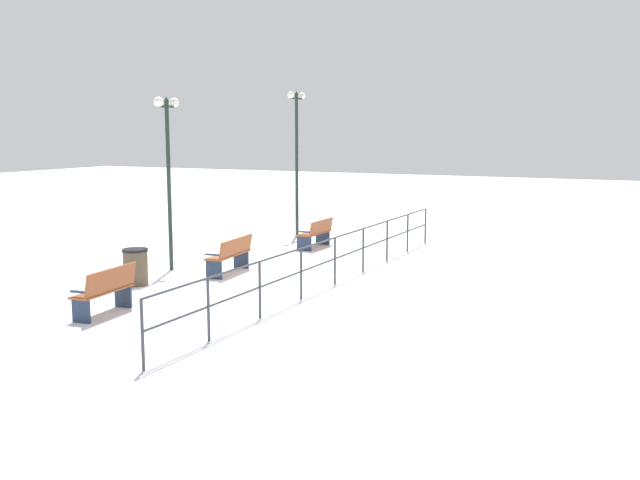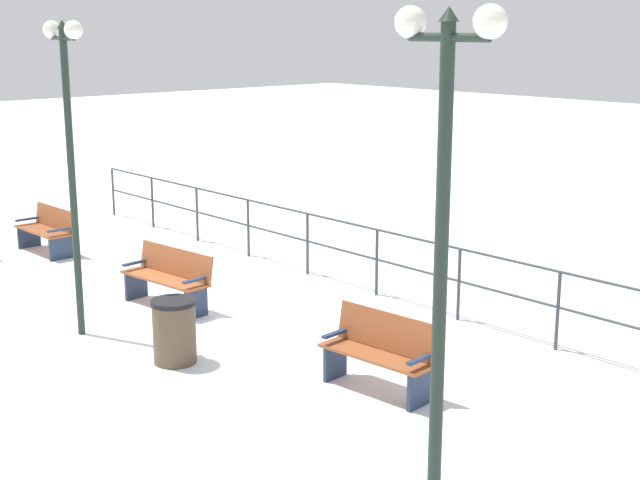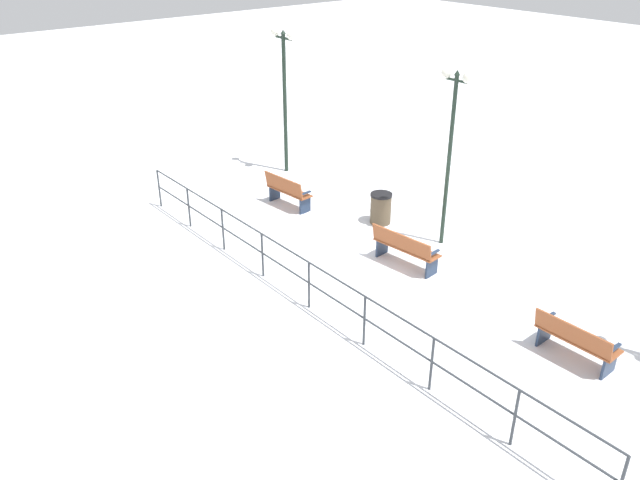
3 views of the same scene
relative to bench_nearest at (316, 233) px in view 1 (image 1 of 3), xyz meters
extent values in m
plane|color=white|center=(0.13, 4.50, -0.45)|extent=(80.00, 80.00, 0.00)
cube|color=brown|center=(0.08, 0.00, 0.00)|extent=(0.54, 1.52, 0.04)
cube|color=brown|center=(-0.18, 0.00, 0.21)|extent=(0.13, 1.52, 0.40)
cube|color=#23334C|center=(0.09, -0.66, -0.23)|extent=(0.46, 0.06, 0.45)
cube|color=#23334C|center=(0.06, 0.66, -0.23)|extent=(0.46, 0.06, 0.45)
cube|color=#23334C|center=(0.11, -0.66, 0.12)|extent=(0.46, 0.08, 0.04)
cube|color=#23334C|center=(0.08, 0.66, 0.12)|extent=(0.46, 0.08, 0.04)
cube|color=brown|center=(0.22, 4.50, 0.02)|extent=(0.63, 1.71, 0.04)
cube|color=brown|center=(-0.01, 4.48, 0.25)|extent=(0.28, 1.68, 0.42)
cube|color=#23334C|center=(0.30, 3.77, -0.22)|extent=(0.42, 0.09, 0.47)
cube|color=#23334C|center=(0.14, 5.23, -0.22)|extent=(0.42, 0.09, 0.47)
cube|color=#23334C|center=(0.32, 3.77, 0.14)|extent=(0.42, 0.11, 0.04)
cube|color=#23334C|center=(0.16, 5.23, 0.14)|extent=(0.42, 0.11, 0.04)
cube|color=brown|center=(0.15, 9.00, 0.01)|extent=(0.55, 1.52, 0.04)
cube|color=brown|center=(-0.06, 8.98, 0.26)|extent=(0.24, 1.49, 0.45)
cube|color=#23334C|center=(0.21, 8.36, -0.22)|extent=(0.38, 0.08, 0.46)
cube|color=#23334C|center=(0.10, 9.64, -0.22)|extent=(0.38, 0.08, 0.46)
cube|color=#23334C|center=(0.23, 8.36, 0.13)|extent=(0.39, 0.10, 0.04)
cube|color=#23334C|center=(0.12, 9.64, 0.13)|extent=(0.39, 0.10, 0.04)
cylinder|color=#1E2D23|center=(1.76, -2.14, 1.88)|extent=(0.10, 0.10, 4.66)
cylinder|color=#1E2D23|center=(1.76, -2.14, 4.09)|extent=(0.06, 0.81, 0.06)
sphere|color=white|center=(1.76, -2.55, 4.19)|extent=(0.23, 0.23, 0.23)
sphere|color=white|center=(1.76, -1.74, 4.19)|extent=(0.23, 0.23, 0.23)
cone|color=#1E2D23|center=(1.76, -2.14, 4.27)|extent=(0.15, 0.15, 0.12)
cylinder|color=#1E2D23|center=(1.76, 4.75, 1.66)|extent=(0.10, 0.10, 4.21)
cylinder|color=#1E2D23|center=(1.76, 4.75, 3.64)|extent=(0.06, 0.61, 0.06)
sphere|color=white|center=(1.76, 4.44, 3.75)|extent=(0.24, 0.24, 0.24)
sphere|color=white|center=(1.76, 5.05, 3.75)|extent=(0.24, 0.24, 0.24)
cone|color=#1E2D23|center=(1.76, 4.75, 3.82)|extent=(0.14, 0.14, 0.12)
cylinder|color=#383D42|center=(-2.69, -2.29, 0.09)|extent=(0.05, 0.05, 1.09)
cylinder|color=#383D42|center=(-2.69, -0.59, 0.09)|extent=(0.05, 0.05, 1.09)
cylinder|color=#383D42|center=(-2.69, 1.11, 0.09)|extent=(0.05, 0.05, 1.09)
cylinder|color=#383D42|center=(-2.69, 2.80, 0.09)|extent=(0.05, 0.05, 1.09)
cylinder|color=#383D42|center=(-2.69, 4.50, 0.09)|extent=(0.05, 0.05, 1.09)
cylinder|color=#383D42|center=(-2.69, 6.20, 0.09)|extent=(0.05, 0.05, 1.09)
cylinder|color=#383D42|center=(-2.69, 7.89, 0.09)|extent=(0.05, 0.05, 1.09)
cylinder|color=#383D42|center=(-2.69, 9.59, 0.09)|extent=(0.05, 0.05, 1.09)
cylinder|color=#383D42|center=(-2.69, 11.29, 0.09)|extent=(0.05, 0.05, 1.09)
cylinder|color=#383D42|center=(-2.69, 4.50, 0.64)|extent=(0.04, 13.58, 0.04)
cylinder|color=#383D42|center=(-2.69, 4.50, 0.15)|extent=(0.04, 13.58, 0.04)
cylinder|color=brown|center=(1.38, 6.57, -0.06)|extent=(0.56, 0.56, 0.78)
cylinder|color=black|center=(1.38, 6.57, 0.36)|extent=(0.58, 0.58, 0.06)
camera|label=1|loc=(-9.57, 19.50, 3.09)|focal=40.97mm
camera|label=2|loc=(7.32, 16.04, 3.80)|focal=50.67mm
camera|label=3|loc=(-9.79, -4.57, 7.00)|focal=36.20mm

